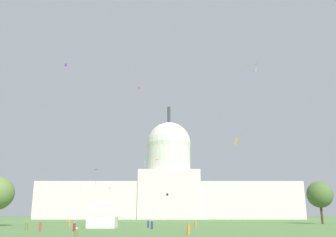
# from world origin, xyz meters

# --- Properties ---
(capitol_building) EXTENTS (142.76, 26.74, 64.06)m
(capitol_building) POSITION_xyz_m (-1.29, 172.16, 16.75)
(capitol_building) COLOR beige
(capitol_building) RESTS_ON ground_plane
(event_tent) EXTENTS (6.25, 5.46, 5.90)m
(event_tent) POSITION_xyz_m (-16.53, 45.22, 3.04)
(event_tent) COLOR white
(event_tent) RESTS_ON ground_plane
(tree_east_far) EXTENTS (8.92, 9.46, 12.32)m
(tree_east_far) POSITION_xyz_m (42.90, 75.51, 8.44)
(tree_east_far) COLOR #42301E
(tree_east_far) RESTS_ON ground_plane
(person_red_edge_east) EXTENTS (0.54, 0.54, 1.59)m
(person_red_edge_east) POSITION_xyz_m (-24.19, 28.78, 0.72)
(person_red_edge_east) COLOR red
(person_red_edge_east) RESTS_ON ground_plane
(person_navy_front_right) EXTENTS (0.51, 0.51, 1.69)m
(person_navy_front_right) POSITION_xyz_m (-5.80, 39.19, 0.77)
(person_navy_front_right) COLOR navy
(person_navy_front_right) RESTS_ON ground_plane
(person_navy_front_center) EXTENTS (0.54, 0.54, 1.61)m
(person_navy_front_center) POSITION_xyz_m (-6.88, 46.77, 0.74)
(person_navy_front_center) COLOR navy
(person_navy_front_center) RESTS_ON ground_plane
(person_maroon_near_tree_east) EXTENTS (0.58, 0.58, 1.55)m
(person_maroon_near_tree_east) POSITION_xyz_m (-18.91, 30.51, 0.70)
(person_maroon_near_tree_east) COLOR maroon
(person_maroon_near_tree_east) RESTS_ON ground_plane
(person_orange_edge_west) EXTENTS (0.59, 0.59, 1.62)m
(person_orange_edge_west) POSITION_xyz_m (0.31, 21.64, 0.73)
(person_orange_edge_west) COLOR orange
(person_orange_edge_west) RESTS_ON ground_plane
(person_olive_near_tree_west) EXTENTS (0.36, 0.36, 1.58)m
(person_olive_near_tree_west) POSITION_xyz_m (-12.33, 4.18, 0.74)
(person_olive_near_tree_west) COLOR olive
(person_olive_near_tree_west) RESTS_ON ground_plane
(person_orange_deep_crowd) EXTENTS (0.47, 0.47, 1.61)m
(person_orange_deep_crowd) POSITION_xyz_m (3.48, 48.22, 0.74)
(person_orange_deep_crowd) COLOR orange
(person_orange_deep_crowd) RESTS_ON ground_plane
(person_orange_back_left) EXTENTS (0.52, 0.52, 1.57)m
(person_orange_back_left) POSITION_xyz_m (-25.22, 51.93, 0.71)
(person_orange_back_left) COLOR orange
(person_orange_back_left) RESTS_ON ground_plane
(person_olive_mid_right) EXTENTS (0.55, 0.55, 1.60)m
(person_olive_mid_right) POSITION_xyz_m (-28.02, 32.90, 0.72)
(person_olive_mid_right) COLOR olive
(person_olive_mid_right) RESTS_ON ground_plane
(kite_gold_low) EXTENTS (1.00, 0.94, 1.41)m
(kite_gold_low) POSITION_xyz_m (10.89, 35.80, 16.84)
(kite_gold_low) COLOR gold
(kite_blue_low) EXTENTS (1.25, 1.78, 4.34)m
(kite_blue_low) POSITION_xyz_m (-23.43, 73.00, 14.94)
(kite_blue_low) COLOR blue
(kite_magenta_high) EXTENTS (0.91, 0.80, 2.40)m
(kite_magenta_high) POSITION_xyz_m (-15.41, 122.42, 58.40)
(kite_magenta_high) COLOR #D1339E
(kite_green_mid) EXTENTS (1.18, 0.30, 3.41)m
(kite_green_mid) POSITION_xyz_m (-11.62, 113.17, 24.02)
(kite_green_mid) COLOR green
(kite_lime_mid) EXTENTS (1.55, 1.31, 2.42)m
(kite_lime_mid) POSITION_xyz_m (-6.77, 123.30, 25.55)
(kite_lime_mid) COLOR #8CD133
(kite_black_low) EXTENTS (0.93, 0.97, 3.40)m
(kite_black_low) POSITION_xyz_m (-2.42, 124.37, 10.84)
(kite_black_low) COLOR black
(kite_white_high) EXTENTS (1.48, 1.83, 2.55)m
(kite_white_high) POSITION_xyz_m (25.21, 72.59, 48.74)
(kite_white_high) COLOR white
(kite_cyan_low) EXTENTS (0.41, 0.75, 3.07)m
(kite_cyan_low) POSITION_xyz_m (-24.64, 106.51, 11.98)
(kite_cyan_low) COLOR #33BCDB
(kite_violet_high) EXTENTS (0.89, 0.89, 3.54)m
(kite_violet_high) POSITION_xyz_m (-31.78, 62.41, 44.31)
(kite_violet_high) COLOR purple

